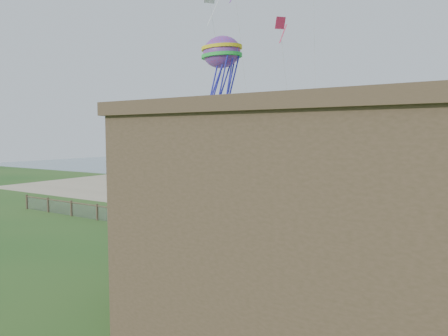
{
  "coord_description": "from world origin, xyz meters",
  "views": [
    {
      "loc": [
        14.85,
        -14.37,
        6.41
      ],
      "look_at": [
        1.07,
        8.0,
        4.27
      ],
      "focal_mm": 32.0,
      "sensor_mm": 36.0,
      "label": 1
    }
  ],
  "objects_px": {
    "chainlink_fence": "(193,227)",
    "picnic_table": "(204,237)",
    "octopus_kite": "(222,76)",
    "motel": "(397,228)"
  },
  "relations": [
    {
      "from": "chainlink_fence",
      "to": "picnic_table",
      "type": "relative_size",
      "value": 22.63
    },
    {
      "from": "chainlink_fence",
      "to": "octopus_kite",
      "type": "distance_m",
      "value": 11.46
    },
    {
      "from": "chainlink_fence",
      "to": "picnic_table",
      "type": "xyz_separation_m",
      "value": [
        1.49,
        -1.0,
        -0.21
      ]
    },
    {
      "from": "motel",
      "to": "octopus_kite",
      "type": "bearing_deg",
      "value": 139.39
    },
    {
      "from": "motel",
      "to": "picnic_table",
      "type": "xyz_separation_m",
      "value": [
        -11.51,
        6.0,
        -3.16
      ]
    },
    {
      "from": "chainlink_fence",
      "to": "motel",
      "type": "height_order",
      "value": "motel"
    },
    {
      "from": "picnic_table",
      "to": "chainlink_fence",
      "type": "bearing_deg",
      "value": 126.13
    },
    {
      "from": "picnic_table",
      "to": "octopus_kite",
      "type": "height_order",
      "value": "octopus_kite"
    },
    {
      "from": "motel",
      "to": "picnic_table",
      "type": "bearing_deg",
      "value": 152.47
    },
    {
      "from": "chainlink_fence",
      "to": "octopus_kite",
      "type": "height_order",
      "value": "octopus_kite"
    }
  ]
}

